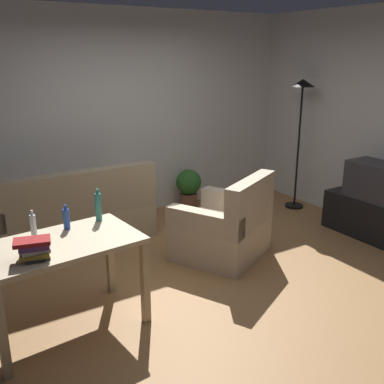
% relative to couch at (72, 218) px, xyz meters
% --- Properties ---
extents(ground_plane, '(5.20, 4.40, 0.02)m').
position_rel_couch_xyz_m(ground_plane, '(0.88, -1.59, -0.32)').
color(ground_plane, '#9E7042').
extents(wall_rear, '(5.20, 0.10, 2.70)m').
position_rel_couch_xyz_m(wall_rear, '(0.88, 0.61, 1.04)').
color(wall_rear, silver).
rests_on(wall_rear, ground_plane).
extents(couch, '(1.85, 0.84, 0.92)m').
position_rel_couch_xyz_m(couch, '(0.00, 0.00, 0.00)').
color(couch, tan).
rests_on(couch, ground_plane).
extents(tv_stand, '(0.44, 1.10, 0.48)m').
position_rel_couch_xyz_m(tv_stand, '(3.13, -1.72, -0.07)').
color(tv_stand, black).
rests_on(tv_stand, ground_plane).
extents(tv, '(0.41, 0.60, 0.44)m').
position_rel_couch_xyz_m(tv, '(3.13, -1.72, 0.39)').
color(tv, '#2D2D33').
rests_on(tv, tv_stand).
extents(torchiere_lamp, '(0.32, 0.32, 1.81)m').
position_rel_couch_xyz_m(torchiere_lamp, '(3.13, -0.45, 1.11)').
color(torchiere_lamp, black).
rests_on(torchiere_lamp, ground_plane).
extents(desk, '(1.26, 0.81, 0.76)m').
position_rel_couch_xyz_m(desk, '(-0.58, -1.67, 0.34)').
color(desk, '#C6B28E').
rests_on(desk, ground_plane).
extents(potted_plant, '(0.36, 0.36, 0.57)m').
position_rel_couch_xyz_m(potted_plant, '(1.79, 0.31, 0.02)').
color(potted_plant, brown).
rests_on(potted_plant, ground_plane).
extents(armchair, '(1.18, 1.16, 0.92)m').
position_rel_couch_xyz_m(armchair, '(1.31, -1.25, 0.01)').
color(armchair, beige).
rests_on(armchair, ground_plane).
extents(bottle_clear, '(0.05, 0.05, 0.24)m').
position_rel_couch_xyz_m(bottle_clear, '(-0.73, -1.51, 0.56)').
color(bottle_clear, silver).
rests_on(bottle_clear, desk).
extents(bottle_blue, '(0.05, 0.05, 0.21)m').
position_rel_couch_xyz_m(bottle_blue, '(-0.45, -1.43, 0.54)').
color(bottle_blue, '#2347A3').
rests_on(bottle_blue, desk).
extents(bottle_tall, '(0.06, 0.06, 0.28)m').
position_rel_couch_xyz_m(bottle_tall, '(-0.16, -1.39, 0.58)').
color(bottle_tall, teal).
rests_on(bottle_tall, desk).
extents(book_stack, '(0.28, 0.22, 0.15)m').
position_rel_couch_xyz_m(book_stack, '(-0.81, -1.87, 0.53)').
color(book_stack, '#333338').
rests_on(book_stack, desk).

